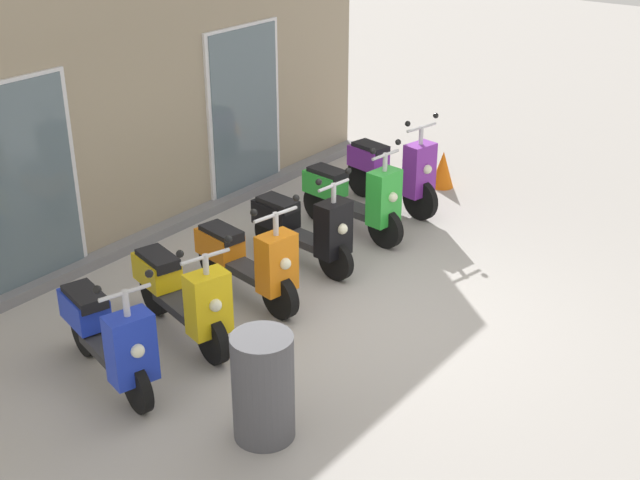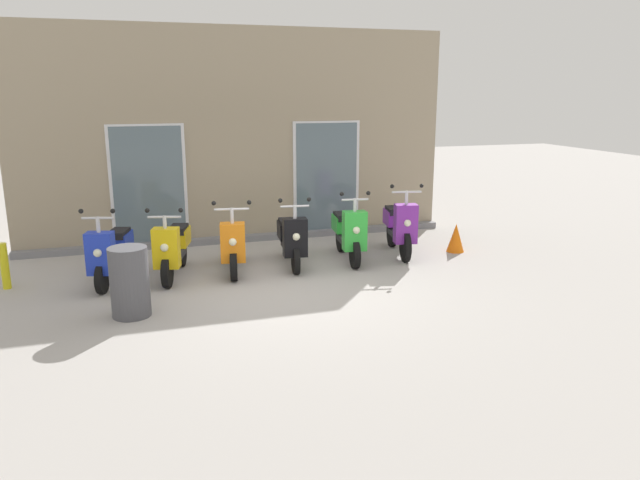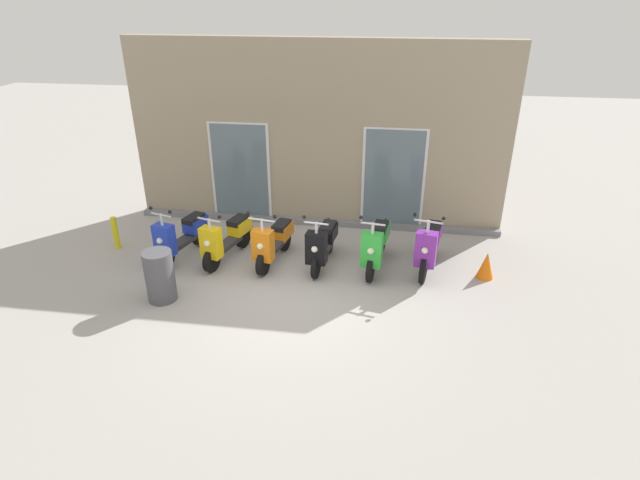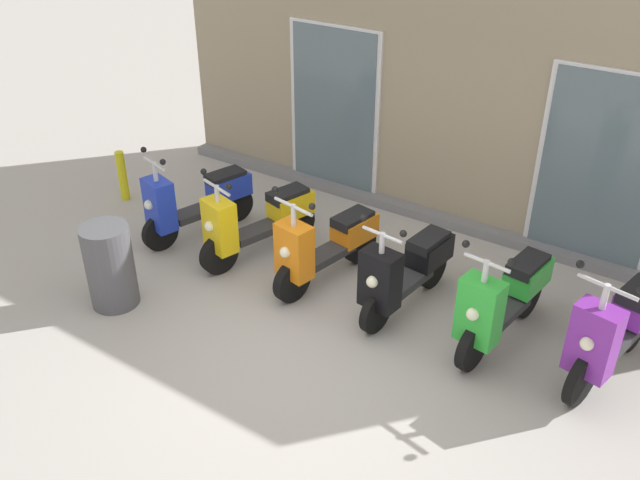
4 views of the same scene
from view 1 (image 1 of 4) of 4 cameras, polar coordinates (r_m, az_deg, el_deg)
name	(u,v)px [view 1 (image 1 of 4)]	position (r m, az deg, el deg)	size (l,w,h in m)	color
ground_plane	(365,310)	(8.82, 3.02, -4.74)	(40.00, 40.00, 0.00)	#A8A39E
storefront_facade	(131,76)	(10.15, -12.58, 10.69)	(8.32, 0.50, 4.06)	gray
scooter_blue	(108,335)	(7.68, -14.08, -6.22)	(0.73, 1.53, 1.25)	black
scooter_yellow	(182,294)	(8.22, -9.26, -3.62)	(0.76, 1.58, 1.21)	black
scooter_orange	(247,260)	(8.84, -4.90, -1.35)	(0.66, 1.56, 1.26)	black
scooter_black	(304,227)	(9.51, -1.09, 0.89)	(0.55, 1.50, 1.24)	black
scooter_green	(354,197)	(10.29, 2.31, 2.90)	(0.57, 1.58, 1.29)	black
scooter_purple	(393,171)	(11.11, 4.96, 4.66)	(0.67, 1.57, 1.35)	black
trash_bin	(263,387)	(6.85, -3.84, -9.83)	(0.50, 0.50, 0.93)	#4C4C51
traffic_cone	(443,169)	(12.01, 8.26, 4.74)	(0.32, 0.32, 0.52)	orange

